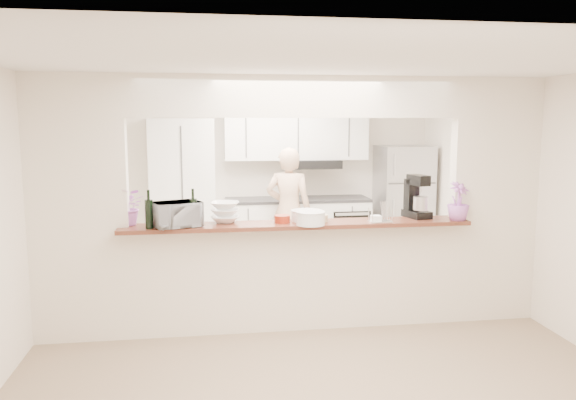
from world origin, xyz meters
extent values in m
plane|color=tan|center=(0.00, 0.00, 0.00)|extent=(6.00, 6.00, 0.00)
cube|color=beige|center=(0.00, 1.55, 0.01)|extent=(5.00, 2.90, 0.01)
cube|color=white|center=(-2.05, 0.00, 1.25)|extent=(0.90, 0.15, 2.50)
cube|color=white|center=(2.05, 0.00, 1.25)|extent=(0.90, 0.15, 2.50)
cube|color=white|center=(0.00, 0.00, 2.30)|extent=(3.20, 0.15, 0.40)
cube|color=white|center=(0.00, 0.00, 0.53)|extent=(3.20, 0.15, 1.05)
cube|color=brown|center=(0.00, -0.05, 1.07)|extent=(3.40, 0.38, 0.04)
cube|color=silver|center=(-1.20, 2.70, 1.05)|extent=(0.90, 0.60, 2.10)
cube|color=silver|center=(0.45, 2.70, 0.45)|extent=(2.10, 0.60, 0.90)
cube|color=#2F2F32|center=(0.45, 2.70, 0.92)|extent=(2.10, 0.62, 0.04)
cube|color=silver|center=(0.45, 2.83, 1.88)|extent=(2.10, 0.35, 0.75)
cube|color=black|center=(0.70, 2.72, 1.44)|extent=(0.75, 0.45, 0.12)
cube|color=black|center=(1.20, 2.40, 0.50)|extent=(0.55, 0.02, 0.55)
cube|color=#ABABB0|center=(2.05, 2.65, 0.85)|extent=(0.75, 0.70, 1.70)
imported|color=#D973C0|center=(-1.60, 0.05, 1.27)|extent=(0.38, 0.34, 0.36)
cylinder|color=black|center=(-1.40, -0.15, 1.22)|extent=(0.07, 0.07, 0.27)
cylinder|color=black|center=(-1.40, -0.15, 1.40)|extent=(0.02, 0.02, 0.09)
cylinder|color=black|center=(-1.00, -0.15, 1.22)|extent=(0.07, 0.07, 0.27)
cylinder|color=black|center=(-1.00, -0.15, 1.41)|extent=(0.02, 0.02, 0.09)
imported|color=#A4A5A9|center=(-1.15, -0.10, 1.21)|extent=(0.50, 0.42, 0.24)
imported|color=white|center=(-0.70, 0.05, 1.19)|extent=(0.31, 0.31, 0.20)
cylinder|color=white|center=(0.10, -0.19, 1.15)|extent=(0.27, 0.27, 0.12)
cylinder|color=white|center=(0.10, -0.19, 1.22)|extent=(0.28, 0.28, 0.01)
cylinder|color=white|center=(0.10, 0.03, 1.14)|extent=(0.30, 0.30, 0.10)
cylinder|color=white|center=(0.10, 0.03, 1.19)|extent=(0.31, 0.31, 0.01)
cylinder|color=maroon|center=(-0.15, -0.03, 1.13)|extent=(0.15, 0.15, 0.07)
cylinder|color=tan|center=(0.23, -0.03, 1.12)|extent=(0.15, 0.15, 0.07)
cube|color=silver|center=(0.80, -0.15, 1.10)|extent=(0.22, 0.14, 0.01)
cube|color=white|center=(0.80, -0.15, 1.13)|extent=(0.10, 0.10, 0.05)
cube|color=black|center=(1.25, 0.05, 1.13)|extent=(0.25, 0.33, 0.07)
cube|color=black|center=(1.23, 0.15, 1.32)|extent=(0.15, 0.13, 0.31)
cube|color=black|center=(1.25, 0.04, 1.48)|extent=(0.18, 0.27, 0.10)
cylinder|color=#B7B7BC|center=(1.26, -0.01, 1.25)|extent=(0.15, 0.15, 0.14)
imported|color=#C873D6|center=(1.60, -0.15, 1.28)|extent=(0.28, 0.28, 0.38)
imported|color=tan|center=(0.23, 2.08, 0.86)|extent=(0.72, 0.59, 1.71)
camera|label=1|loc=(-0.88, -5.35, 2.08)|focal=35.00mm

